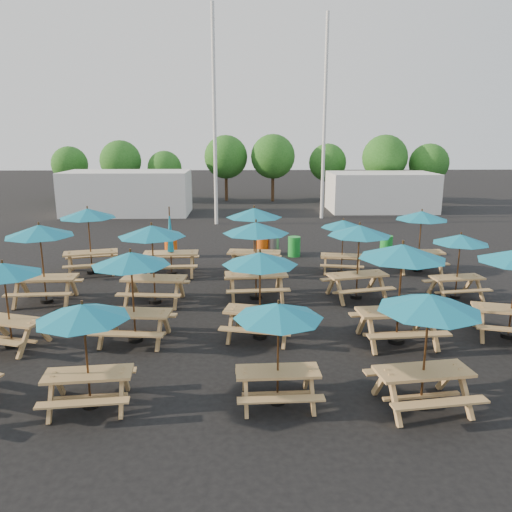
{
  "coord_description": "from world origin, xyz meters",
  "views": [
    {
      "loc": [
        -0.42,
        -14.94,
        5.11
      ],
      "look_at": [
        0.0,
        1.5,
        1.1
      ],
      "focal_mm": 35.0,
      "sensor_mm": 36.0,
      "label": 1
    }
  ],
  "objects_px": {
    "picnic_unit_1": "(4,275)",
    "picnic_unit_18": "(460,243)",
    "picnic_unit_6": "(152,236)",
    "picnic_unit_11": "(254,217)",
    "waste_bin_1": "(263,245)",
    "waste_bin_0": "(171,247)",
    "picnic_unit_15": "(343,227)",
    "picnic_unit_13": "(402,258)",
    "waste_bin_3": "(294,246)",
    "waste_bin_4": "(386,245)",
    "picnic_unit_12": "(429,310)",
    "picnic_unit_4": "(83,319)",
    "picnic_unit_7": "(171,247)",
    "picnic_unit_19": "(421,219)",
    "picnic_unit_10": "(256,233)",
    "picnic_unit_5": "(131,265)",
    "waste_bin_2": "(274,245)",
    "picnic_unit_14": "(359,235)",
    "picnic_unit_8": "(278,318)",
    "picnic_unit_2": "(40,236)",
    "picnic_unit_3": "(88,218)"
  },
  "relations": [
    {
      "from": "picnic_unit_14",
      "to": "waste_bin_1",
      "type": "xyz_separation_m",
      "value": [
        -2.77,
        6.12,
        -1.63
      ]
    },
    {
      "from": "picnic_unit_6",
      "to": "waste_bin_2",
      "type": "height_order",
      "value": "picnic_unit_6"
    },
    {
      "from": "picnic_unit_8",
      "to": "picnic_unit_11",
      "type": "xyz_separation_m",
      "value": [
        -0.25,
        9.43,
        0.38
      ]
    },
    {
      "from": "picnic_unit_14",
      "to": "picnic_unit_18",
      "type": "relative_size",
      "value": 1.15
    },
    {
      "from": "picnic_unit_7",
      "to": "picnic_unit_2",
      "type": "bearing_deg",
      "value": -140.69
    },
    {
      "from": "picnic_unit_15",
      "to": "picnic_unit_3",
      "type": "bearing_deg",
      "value": -170.53
    },
    {
      "from": "picnic_unit_6",
      "to": "waste_bin_1",
      "type": "height_order",
      "value": "picnic_unit_6"
    },
    {
      "from": "picnic_unit_5",
      "to": "picnic_unit_12",
      "type": "distance_m",
      "value": 7.0
    },
    {
      "from": "picnic_unit_10",
      "to": "waste_bin_0",
      "type": "bearing_deg",
      "value": 117.02
    },
    {
      "from": "picnic_unit_5",
      "to": "picnic_unit_1",
      "type": "bearing_deg",
      "value": -169.19
    },
    {
      "from": "picnic_unit_5",
      "to": "waste_bin_2",
      "type": "xyz_separation_m",
      "value": [
        4.09,
        9.36,
        -1.58
      ]
    },
    {
      "from": "picnic_unit_4",
      "to": "waste_bin_1",
      "type": "height_order",
      "value": "picnic_unit_4"
    },
    {
      "from": "picnic_unit_8",
      "to": "waste_bin_2",
      "type": "distance_m",
      "value": 12.55
    },
    {
      "from": "picnic_unit_6",
      "to": "picnic_unit_19",
      "type": "relative_size",
      "value": 1.05
    },
    {
      "from": "picnic_unit_12",
      "to": "waste_bin_2",
      "type": "relative_size",
      "value": 2.71
    },
    {
      "from": "picnic_unit_5",
      "to": "picnic_unit_19",
      "type": "distance_m",
      "value": 11.43
    },
    {
      "from": "picnic_unit_8",
      "to": "picnic_unit_13",
      "type": "bearing_deg",
      "value": 39.23
    },
    {
      "from": "waste_bin_1",
      "to": "waste_bin_4",
      "type": "height_order",
      "value": "same"
    },
    {
      "from": "picnic_unit_6",
      "to": "picnic_unit_15",
      "type": "xyz_separation_m",
      "value": [
        6.5,
        3.38,
        -0.38
      ]
    },
    {
      "from": "picnic_unit_13",
      "to": "waste_bin_2",
      "type": "relative_size",
      "value": 3.01
    },
    {
      "from": "picnic_unit_15",
      "to": "waste_bin_3",
      "type": "height_order",
      "value": "picnic_unit_15"
    },
    {
      "from": "picnic_unit_1",
      "to": "picnic_unit_12",
      "type": "relative_size",
      "value": 0.98
    },
    {
      "from": "picnic_unit_4",
      "to": "waste_bin_3",
      "type": "height_order",
      "value": "picnic_unit_4"
    },
    {
      "from": "waste_bin_1",
      "to": "waste_bin_4",
      "type": "xyz_separation_m",
      "value": [
        5.36,
        -0.3,
        0.0
      ]
    },
    {
      "from": "picnic_unit_4",
      "to": "picnic_unit_10",
      "type": "xyz_separation_m",
      "value": [
        3.37,
        6.43,
        0.34
      ]
    },
    {
      "from": "picnic_unit_11",
      "to": "picnic_unit_13",
      "type": "xyz_separation_m",
      "value": [
        3.44,
        -6.6,
        0.05
      ]
    },
    {
      "from": "waste_bin_1",
      "to": "picnic_unit_19",
      "type": "bearing_deg",
      "value": -26.89
    },
    {
      "from": "picnic_unit_12",
      "to": "picnic_unit_14",
      "type": "relative_size",
      "value": 0.96
    },
    {
      "from": "picnic_unit_12",
      "to": "waste_bin_3",
      "type": "height_order",
      "value": "picnic_unit_12"
    },
    {
      "from": "waste_bin_3",
      "to": "picnic_unit_12",
      "type": "bearing_deg",
      "value": -84.34
    },
    {
      "from": "picnic_unit_13",
      "to": "picnic_unit_15",
      "type": "bearing_deg",
      "value": 86.35
    },
    {
      "from": "picnic_unit_4",
      "to": "picnic_unit_7",
      "type": "xyz_separation_m",
      "value": [
        0.27,
        9.34,
        -0.75
      ]
    },
    {
      "from": "picnic_unit_2",
      "to": "waste_bin_4",
      "type": "distance_m",
      "value": 13.87
    },
    {
      "from": "picnic_unit_1",
      "to": "picnic_unit_18",
      "type": "relative_size",
      "value": 1.08
    },
    {
      "from": "picnic_unit_5",
      "to": "picnic_unit_18",
      "type": "distance_m",
      "value": 10.1
    },
    {
      "from": "picnic_unit_7",
      "to": "waste_bin_1",
      "type": "distance_m",
      "value": 4.81
    },
    {
      "from": "picnic_unit_13",
      "to": "picnic_unit_19",
      "type": "relative_size",
      "value": 1.09
    },
    {
      "from": "picnic_unit_5",
      "to": "picnic_unit_13",
      "type": "xyz_separation_m",
      "value": [
        6.61,
        -0.27,
        0.19
      ]
    },
    {
      "from": "picnic_unit_6",
      "to": "waste_bin_1",
      "type": "bearing_deg",
      "value": 65.76
    },
    {
      "from": "picnic_unit_14",
      "to": "waste_bin_1",
      "type": "bearing_deg",
      "value": 101.25
    },
    {
      "from": "picnic_unit_2",
      "to": "picnic_unit_15",
      "type": "height_order",
      "value": "picnic_unit_2"
    },
    {
      "from": "picnic_unit_8",
      "to": "picnic_unit_14",
      "type": "distance_m",
      "value": 7.03
    },
    {
      "from": "picnic_unit_13",
      "to": "waste_bin_3",
      "type": "bearing_deg",
      "value": 95.53
    },
    {
      "from": "picnic_unit_1",
      "to": "waste_bin_3",
      "type": "height_order",
      "value": "picnic_unit_1"
    },
    {
      "from": "picnic_unit_6",
      "to": "picnic_unit_11",
      "type": "height_order",
      "value": "picnic_unit_11"
    },
    {
      "from": "waste_bin_1",
      "to": "waste_bin_3",
      "type": "height_order",
      "value": "same"
    },
    {
      "from": "picnic_unit_8",
      "to": "waste_bin_4",
      "type": "bearing_deg",
      "value": 63.24
    },
    {
      "from": "picnic_unit_5",
      "to": "waste_bin_4",
      "type": "relative_size",
      "value": 2.75
    },
    {
      "from": "waste_bin_0",
      "to": "waste_bin_1",
      "type": "xyz_separation_m",
      "value": [
        3.95,
        0.4,
        0.0
      ]
    },
    {
      "from": "picnic_unit_6",
      "to": "picnic_unit_4",
      "type": "bearing_deg",
      "value": -86.88
    }
  ]
}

